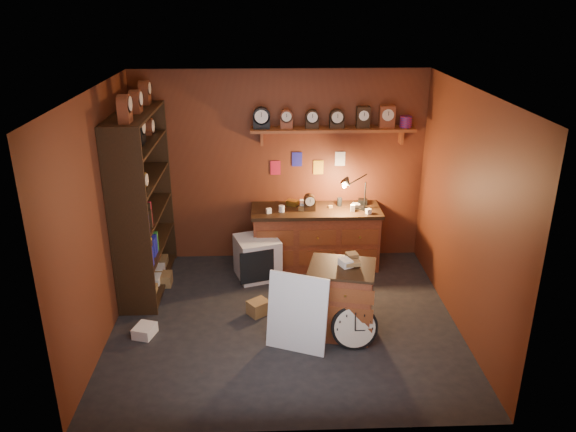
# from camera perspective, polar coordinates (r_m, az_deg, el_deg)

# --- Properties ---
(floor) EXTENTS (4.00, 4.00, 0.00)m
(floor) POSITION_cam_1_polar(r_m,az_deg,el_deg) (6.77, -0.32, -10.58)
(floor) COLOR black
(floor) RESTS_ON ground
(room_shell) EXTENTS (4.02, 3.62, 2.71)m
(room_shell) POSITION_cam_1_polar(r_m,az_deg,el_deg) (6.13, 0.04, 3.71)
(room_shell) COLOR #622C17
(room_shell) RESTS_ON ground
(shelving_unit) EXTENTS (0.47, 1.60, 2.58)m
(shelving_unit) POSITION_cam_1_polar(r_m,az_deg,el_deg) (7.28, -14.85, 2.03)
(shelving_unit) COLOR black
(shelving_unit) RESTS_ON ground
(workbench) EXTENTS (1.78, 0.66, 1.36)m
(workbench) POSITION_cam_1_polar(r_m,az_deg,el_deg) (7.88, 2.83, -1.83)
(workbench) COLOR brown
(workbench) RESTS_ON ground
(low_cabinet) EXTENTS (0.84, 0.75, 0.91)m
(low_cabinet) POSITION_cam_1_polar(r_m,az_deg,el_deg) (6.38, 5.41, -8.19)
(low_cabinet) COLOR brown
(low_cabinet) RESTS_ON ground
(big_round_clock) EXTENTS (0.51, 0.17, 0.51)m
(big_round_clock) POSITION_cam_1_polar(r_m,az_deg,el_deg) (6.24, 6.76, -11.13)
(big_round_clock) COLOR black
(big_round_clock) RESTS_ON ground
(white_panel) EXTENTS (0.68, 0.42, 0.87)m
(white_panel) POSITION_cam_1_polar(r_m,az_deg,el_deg) (6.32, 0.91, -13.16)
(white_panel) COLOR silver
(white_panel) RESTS_ON ground
(mini_fridge) EXTENTS (0.68, 0.70, 0.56)m
(mini_fridge) POSITION_cam_1_polar(r_m,az_deg,el_deg) (7.63, -3.14, -4.24)
(mini_fridge) COLOR silver
(mini_fridge) RESTS_ON ground
(floor_box_a) EXTENTS (0.27, 0.23, 0.16)m
(floor_box_a) POSITION_cam_1_polar(r_m,az_deg,el_deg) (7.68, -12.72, -6.29)
(floor_box_a) COLOR olive
(floor_box_a) RESTS_ON ground
(floor_box_b) EXTENTS (0.27, 0.30, 0.12)m
(floor_box_b) POSITION_cam_1_polar(r_m,az_deg,el_deg) (6.67, -14.35, -11.23)
(floor_box_b) COLOR white
(floor_box_b) RESTS_ON ground
(floor_box_c) EXTENTS (0.30, 0.30, 0.17)m
(floor_box_c) POSITION_cam_1_polar(r_m,az_deg,el_deg) (6.86, -3.03, -9.27)
(floor_box_c) COLOR olive
(floor_box_c) RESTS_ON ground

